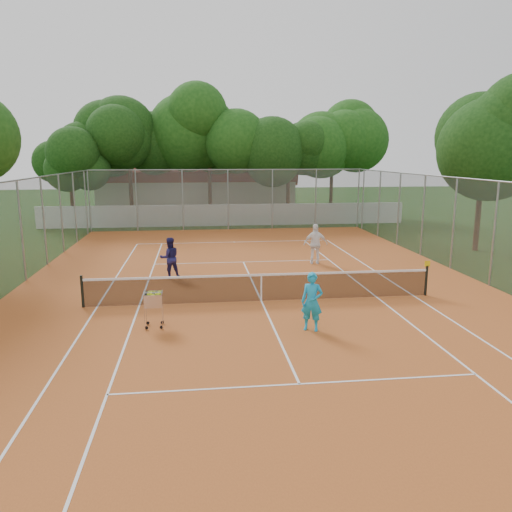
{
  "coord_description": "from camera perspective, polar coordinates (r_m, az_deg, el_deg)",
  "views": [
    {
      "loc": [
        -2.18,
        -16.37,
        4.96
      ],
      "look_at": [
        0.0,
        1.5,
        1.3
      ],
      "focal_mm": 35.0,
      "sensor_mm": 36.0,
      "label": 1
    }
  ],
  "objects": [
    {
      "name": "tropical_trees",
      "position": [
        38.43,
        -3.77,
        11.53
      ],
      "size": [
        29.0,
        19.0,
        10.0
      ],
      "primitive_type": "cube",
      "color": "black",
      "rests_on": "ground"
    },
    {
      "name": "player_far_right",
      "position": [
        23.05,
        6.83,
        1.38
      ],
      "size": [
        1.14,
        0.6,
        1.85
      ],
      "primitive_type": "imported",
      "rotation": [
        0.0,
        0.0,
        3.0
      ],
      "color": "white",
      "rests_on": "court_pad"
    },
    {
      "name": "player_near",
      "position": [
        14.31,
        6.41,
        -5.21
      ],
      "size": [
        0.73,
        0.61,
        1.69
      ],
      "primitive_type": "imported",
      "rotation": [
        0.0,
        0.0,
        -0.4
      ],
      "color": "#189BD1",
      "rests_on": "court_pad"
    },
    {
      "name": "perimeter_fence",
      "position": [
        16.78,
        0.62,
        1.33
      ],
      "size": [
        18.0,
        34.0,
        4.0
      ],
      "primitive_type": "cube",
      "color": "slate",
      "rests_on": "ground"
    },
    {
      "name": "player_far_left",
      "position": [
        20.54,
        -9.84,
        -0.2
      ],
      "size": [
        0.95,
        0.82,
        1.67
      ],
      "primitive_type": "imported",
      "rotation": [
        0.0,
        0.0,
        3.41
      ],
      "color": "#1D1B51",
      "rests_on": "court_pad"
    },
    {
      "name": "ball_hopper",
      "position": [
        14.84,
        -11.6,
        -5.9
      ],
      "size": [
        0.6,
        0.6,
        1.13
      ],
      "primitive_type": "cube",
      "rotation": [
        0.0,
        0.0,
        -0.11
      ],
      "color": "silver",
      "rests_on": "court_pad"
    },
    {
      "name": "court_pad",
      "position": [
        17.24,
        0.61,
        -5.19
      ],
      "size": [
        18.0,
        34.0,
        0.02
      ],
      "primitive_type": "cube",
      "color": "#B25722",
      "rests_on": "ground"
    },
    {
      "name": "clubhouse",
      "position": [
        45.46,
        -6.77,
        7.94
      ],
      "size": [
        16.4,
        9.0,
        4.4
      ],
      "primitive_type": "cube",
      "color": "beige",
      "rests_on": "ground"
    },
    {
      "name": "court_lines",
      "position": [
        17.24,
        0.61,
        -5.15
      ],
      "size": [
        10.98,
        23.78,
        0.01
      ],
      "primitive_type": "cube",
      "color": "white",
      "rests_on": "court_pad"
    },
    {
      "name": "ground",
      "position": [
        17.25,
        0.61,
        -5.23
      ],
      "size": [
        120.0,
        120.0,
        0.0
      ],
      "primitive_type": "plane",
      "color": "#15330D",
      "rests_on": "ground"
    },
    {
      "name": "tennis_net",
      "position": [
        17.11,
        0.61,
        -3.59
      ],
      "size": [
        11.88,
        0.1,
        0.98
      ],
      "primitive_type": "cube",
      "color": "black",
      "rests_on": "court_pad"
    },
    {
      "name": "boundary_wall",
      "position": [
        35.69,
        -3.41,
        4.7
      ],
      "size": [
        26.0,
        0.3,
        1.5
      ],
      "primitive_type": "cube",
      "color": "white",
      "rests_on": "ground"
    }
  ]
}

